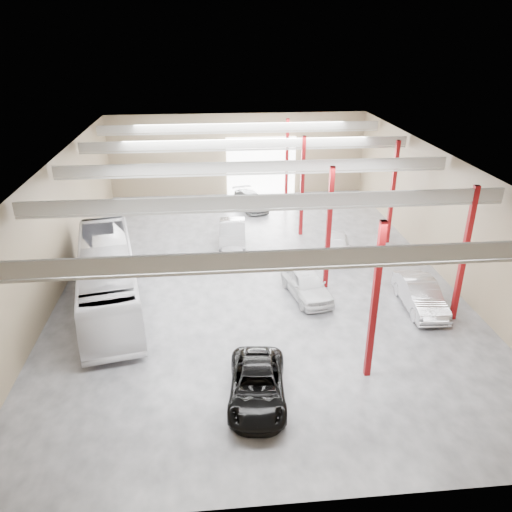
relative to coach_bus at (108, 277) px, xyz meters
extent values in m
cube|color=#414145|center=(8.05, 2.89, -1.63)|extent=(22.00, 32.00, 0.01)
cube|color=#B6B6B1|center=(8.05, 2.89, 5.37)|extent=(22.00, 32.00, 0.12)
cube|color=#7B644D|center=(8.05, 18.89, 1.87)|extent=(22.00, 0.12, 7.00)
cube|color=#7B644D|center=(8.05, -13.11, 1.87)|extent=(22.00, 0.12, 7.00)
cube|color=#7B644D|center=(-2.95, 2.89, 1.87)|extent=(0.12, 32.00, 7.00)
cube|color=#7B644D|center=(19.05, 2.89, 1.87)|extent=(0.12, 32.00, 7.00)
cube|color=white|center=(10.05, 18.74, 0.87)|extent=(6.00, 0.20, 5.00)
cube|color=maroon|center=(11.85, -7.11, 1.87)|extent=(0.25, 0.25, 7.00)
cube|color=maroon|center=(11.85, 0.89, 1.87)|extent=(0.25, 0.25, 7.00)
cube|color=maroon|center=(11.85, 8.89, 1.87)|extent=(0.25, 0.25, 7.00)
cube|color=maroon|center=(11.85, 15.89, 1.87)|extent=(0.25, 0.25, 7.00)
cube|color=maroon|center=(17.55, -3.11, 1.87)|extent=(0.25, 0.25, 7.00)
cube|color=maroon|center=(17.55, 6.89, 1.87)|extent=(0.25, 0.25, 7.00)
cube|color=#B3B2AE|center=(8.05, -9.11, 4.92)|extent=(21.60, 0.15, 0.60)
cube|color=#B3B2AE|center=(8.05, -9.11, 4.52)|extent=(21.60, 0.10, 0.10)
cube|color=#B3B2AE|center=(8.05, -3.11, 4.92)|extent=(21.60, 0.15, 0.60)
cube|color=#B3B2AE|center=(8.05, -3.11, 4.52)|extent=(21.60, 0.10, 0.10)
cube|color=#B3B2AE|center=(8.05, 2.89, 4.92)|extent=(21.60, 0.15, 0.60)
cube|color=#B3B2AE|center=(8.05, 2.89, 4.52)|extent=(21.60, 0.10, 0.10)
cube|color=#B3B2AE|center=(8.05, 8.89, 4.92)|extent=(21.60, 0.15, 0.60)
cube|color=#B3B2AE|center=(8.05, 8.89, 4.52)|extent=(21.60, 0.10, 0.10)
cube|color=#B3B2AE|center=(8.05, 14.89, 4.92)|extent=(21.60, 0.15, 0.60)
cube|color=#B3B2AE|center=(8.05, 14.89, 4.52)|extent=(21.60, 0.10, 0.10)
imported|color=white|center=(0.00, 0.00, 0.00)|extent=(4.98, 12.04, 3.27)
imported|color=black|center=(7.04, -8.22, -0.97)|extent=(2.68, 4.97, 1.33)
imported|color=silver|center=(10.55, -0.11, -0.87)|extent=(2.61, 4.71, 1.52)
imported|color=#A7A7AC|center=(6.90, 7.39, -0.82)|extent=(2.00, 5.02, 1.62)
imported|color=slate|center=(8.79, 14.89, -0.97)|extent=(3.04, 4.89, 1.32)
imported|color=#ADACB1|center=(16.23, -1.95, -0.86)|extent=(1.82, 4.73, 1.54)
imported|color=white|center=(13.55, 5.08, -0.96)|extent=(2.43, 4.21, 1.35)
camera|label=1|loc=(5.47, -23.85, 11.84)|focal=35.00mm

